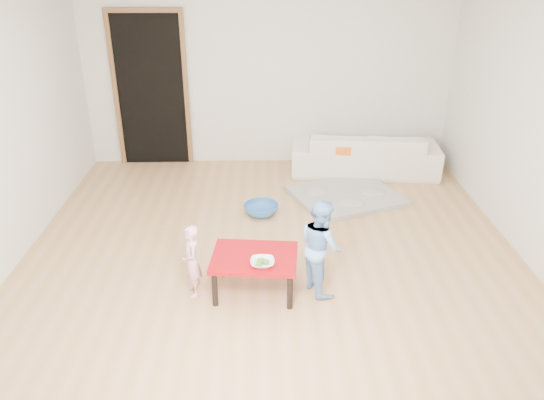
{
  "coord_description": "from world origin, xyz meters",
  "views": [
    {
      "loc": [
        -0.08,
        -4.71,
        2.81
      ],
      "look_at": [
        0.0,
        -0.2,
        0.65
      ],
      "focal_mm": 35.0,
      "sensor_mm": 36.0,
      "label": 1
    }
  ],
  "objects_px": {
    "child_pink": "(192,261)",
    "sofa": "(365,152)",
    "basin": "(261,209)",
    "red_table": "(255,274)",
    "bowl": "(262,263)",
    "child_blue": "(321,246)"
  },
  "relations": [
    {
      "from": "child_pink",
      "to": "sofa",
      "type": "bearing_deg",
      "value": 126.62
    },
    {
      "from": "child_pink",
      "to": "basin",
      "type": "height_order",
      "value": "child_pink"
    },
    {
      "from": "red_table",
      "to": "bowl",
      "type": "height_order",
      "value": "bowl"
    },
    {
      "from": "child_blue",
      "to": "basin",
      "type": "xyz_separation_m",
      "value": [
        -0.53,
        1.48,
        -0.38
      ]
    },
    {
      "from": "sofa",
      "to": "red_table",
      "type": "distance_m",
      "value": 3.16
    },
    {
      "from": "bowl",
      "to": "child_blue",
      "type": "bearing_deg",
      "value": 20.4
    },
    {
      "from": "child_pink",
      "to": "basin",
      "type": "bearing_deg",
      "value": 140.85
    },
    {
      "from": "basin",
      "to": "sofa",
      "type": "bearing_deg",
      "value": 42.1
    },
    {
      "from": "bowl",
      "to": "basin",
      "type": "distance_m",
      "value": 1.71
    },
    {
      "from": "bowl",
      "to": "red_table",
      "type": "bearing_deg",
      "value": 114.01
    },
    {
      "from": "sofa",
      "to": "child_pink",
      "type": "bearing_deg",
      "value": 59.43
    },
    {
      "from": "red_table",
      "to": "basin",
      "type": "relative_size",
      "value": 1.86
    },
    {
      "from": "sofa",
      "to": "bowl",
      "type": "relative_size",
      "value": 9.57
    },
    {
      "from": "child_blue",
      "to": "red_table",
      "type": "bearing_deg",
      "value": 71.32
    },
    {
      "from": "sofa",
      "to": "bowl",
      "type": "distance_m",
      "value": 3.27
    },
    {
      "from": "sofa",
      "to": "bowl",
      "type": "height_order",
      "value": "sofa"
    },
    {
      "from": "child_pink",
      "to": "child_blue",
      "type": "distance_m",
      "value": 1.14
    },
    {
      "from": "sofa",
      "to": "basin",
      "type": "distance_m",
      "value": 1.92
    },
    {
      "from": "red_table",
      "to": "child_blue",
      "type": "bearing_deg",
      "value": 3.35
    },
    {
      "from": "sofa",
      "to": "child_blue",
      "type": "height_order",
      "value": "child_blue"
    },
    {
      "from": "sofa",
      "to": "child_pink",
      "type": "xyz_separation_m",
      "value": [
        -2.01,
        -2.82,
        0.05
      ]
    },
    {
      "from": "red_table",
      "to": "child_blue",
      "type": "distance_m",
      "value": 0.64
    }
  ]
}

